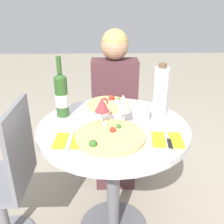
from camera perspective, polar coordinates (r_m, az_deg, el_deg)
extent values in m
cylinder|color=slate|center=(1.58, 0.27, -15.86)|extent=(0.08, 0.08, 0.72)
cylinder|color=silver|center=(1.37, 0.30, -3.66)|extent=(0.82, 0.82, 0.04)
cylinder|color=slate|center=(2.35, 0.52, -12.24)|extent=(0.34, 0.34, 0.01)
cylinder|color=slate|center=(2.23, 0.54, -7.85)|extent=(0.06, 0.06, 0.44)
cube|color=slate|center=(2.11, 0.56, -2.48)|extent=(0.38, 0.38, 0.03)
cube|color=slate|center=(2.18, 0.41, 5.33)|extent=(0.38, 0.02, 0.45)
cube|color=#512D33|center=(2.09, 0.69, -9.73)|extent=(0.31, 0.31, 0.47)
cube|color=#512D33|center=(2.00, 0.59, 4.57)|extent=(0.36, 0.19, 0.52)
sphere|color=tan|center=(1.91, 0.64, 14.88)|extent=(0.21, 0.21, 0.21)
sphere|color=tan|center=(1.91, 0.64, 15.65)|extent=(0.20, 0.20, 0.20)
cylinder|color=slate|center=(1.77, -23.78, -20.29)|extent=(0.06, 0.06, 0.44)
cube|color=slate|center=(1.43, -20.29, -7.16)|extent=(0.02, 0.38, 0.45)
cylinder|color=#DBB26B|center=(1.23, -0.38, -5.52)|extent=(0.35, 0.35, 0.02)
sphere|color=#336B28|center=(1.29, 1.51, -3.32)|extent=(0.03, 0.03, 0.03)
sphere|color=#B22D1E|center=(1.25, 0.18, -4.13)|extent=(0.03, 0.03, 0.03)
sphere|color=beige|center=(1.31, -1.65, -2.84)|extent=(0.03, 0.03, 0.03)
sphere|color=#336B28|center=(1.14, -4.36, -7.25)|extent=(0.04, 0.04, 0.04)
cylinder|color=#DBB26B|center=(1.60, -1.03, 1.77)|extent=(0.26, 0.26, 0.02)
sphere|color=beige|center=(1.60, 0.06, 2.31)|extent=(0.02, 0.02, 0.02)
sphere|color=beige|center=(1.57, -1.93, 1.99)|extent=(0.04, 0.04, 0.04)
sphere|color=#B22D1E|center=(1.60, -1.69, 2.52)|extent=(0.04, 0.04, 0.04)
sphere|color=#B22D1E|center=(1.65, -0.20, 3.16)|extent=(0.04, 0.04, 0.04)
sphere|color=beige|center=(1.58, 1.08, 2.26)|extent=(0.04, 0.04, 0.04)
sphere|color=#B22D1E|center=(1.58, -1.50, 2.08)|extent=(0.03, 0.03, 0.03)
sphere|color=#336B28|center=(1.60, 1.61, 2.50)|extent=(0.04, 0.04, 0.04)
cylinder|color=#2D5623|center=(1.45, -11.43, 3.38)|extent=(0.07, 0.07, 0.23)
cone|color=#2D5623|center=(1.41, -11.86, 8.24)|extent=(0.07, 0.07, 0.03)
cylinder|color=#2D5623|center=(1.40, -12.06, 10.47)|extent=(0.03, 0.03, 0.10)
cylinder|color=silver|center=(1.46, -11.37, 2.71)|extent=(0.07, 0.07, 0.07)
cylinder|color=silver|center=(1.42, 11.00, 4.20)|extent=(0.09, 0.09, 0.29)
cylinder|color=brown|center=(1.38, 11.52, 10.36)|extent=(0.04, 0.04, 0.02)
cylinder|color=silver|center=(1.39, 7.00, -0.60)|extent=(0.08, 0.08, 0.09)
cylinder|color=#B2B2B7|center=(1.36, 7.11, 1.36)|extent=(0.07, 0.07, 0.02)
cylinder|color=silver|center=(1.43, 2.46, -1.44)|extent=(0.06, 0.06, 0.00)
cylinder|color=silver|center=(1.41, 2.49, 0.07)|extent=(0.01, 0.01, 0.08)
cone|color=beige|center=(1.39, 2.55, 2.76)|extent=(0.07, 0.07, 0.06)
cylinder|color=silver|center=(1.36, 2.69, -2.93)|extent=(0.06, 0.06, 0.00)
cylinder|color=silver|center=(1.34, 2.73, -1.39)|extent=(0.01, 0.01, 0.08)
cone|color=beige|center=(1.31, 2.80, 1.83)|extent=(0.07, 0.07, 0.08)
cylinder|color=silver|center=(1.36, -2.22, -3.00)|extent=(0.06, 0.06, 0.00)
cylinder|color=silver|center=(1.34, -2.25, -1.45)|extent=(0.01, 0.01, 0.08)
cone|color=#9E383D|center=(1.31, -2.30, 1.65)|extent=(0.08, 0.08, 0.08)
cube|color=yellow|center=(1.23, -9.61, -6.44)|extent=(0.16, 0.16, 0.00)
cube|color=silver|center=(1.23, -9.63, -6.26)|extent=(0.02, 0.19, 0.00)
cube|color=silver|center=(1.18, -9.92, -7.32)|extent=(0.02, 0.09, 0.00)
cube|color=yellow|center=(1.25, 12.52, -6.19)|extent=(0.17, 0.17, 0.00)
cube|color=silver|center=(1.24, 12.53, -6.01)|extent=(0.04, 0.19, 0.00)
cube|color=black|center=(1.20, 13.06, -7.04)|extent=(0.03, 0.09, 0.00)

